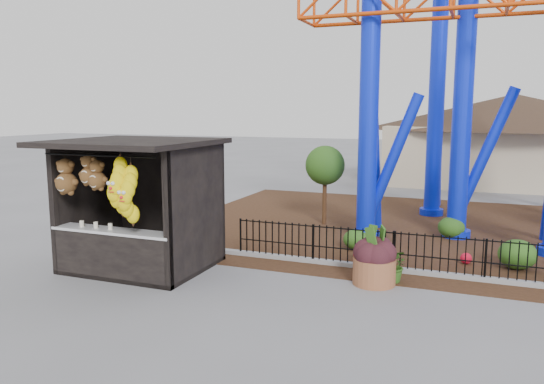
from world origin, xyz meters
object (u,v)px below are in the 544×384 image
at_px(prize_booth, 134,207).
at_px(roller_coaster, 509,19).
at_px(potted_plant, 394,265).
at_px(terracotta_planter, 374,271).

bearing_deg(prize_booth, roller_coaster, 42.01).
distance_m(roller_coaster, potted_plant, 8.78).
relative_size(terracotta_planter, potted_plant, 1.17).
distance_m(roller_coaster, terracotta_planter, 9.16).
bearing_deg(terracotta_planter, prize_booth, -169.29).
bearing_deg(potted_plant, prize_booth, -155.28).
height_order(prize_booth, terracotta_planter, prize_booth).
bearing_deg(prize_booth, potted_plant, 12.73).
relative_size(roller_coaster, potted_plant, 13.75).
bearing_deg(roller_coaster, prize_booth, -137.99).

